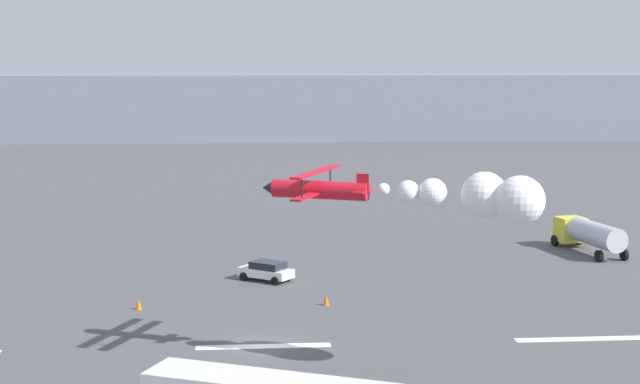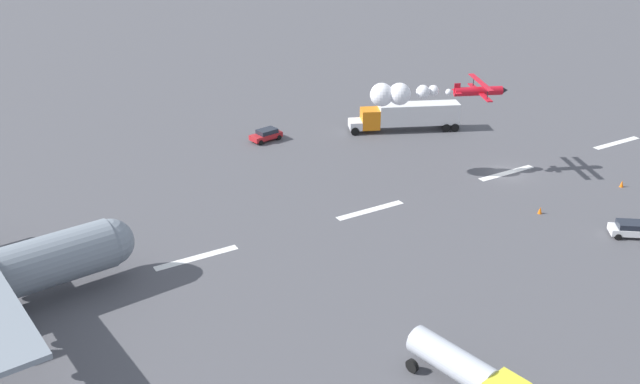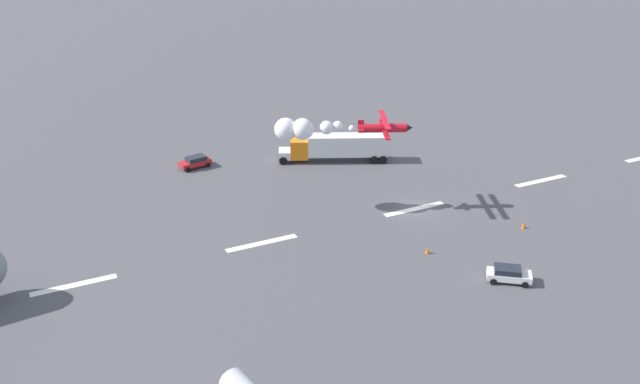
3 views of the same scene
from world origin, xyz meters
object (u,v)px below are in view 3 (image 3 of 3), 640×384
object	(u,v)px
traffic_cone_near	(524,225)
traffic_cone_far	(427,250)
stunt_biplane_red	(313,129)
followme_car_yellow	(195,162)
airport_staff_sedan	(509,274)
semi_truck_orange	(337,146)

from	to	relation	value
traffic_cone_near	traffic_cone_far	world-z (taller)	same
stunt_biplane_red	followme_car_yellow	world-z (taller)	stunt_biplane_red
followme_car_yellow	traffic_cone_far	distance (m)	36.47
airport_staff_sedan	semi_truck_orange	bearing A→B (deg)	-88.96
stunt_biplane_red	followme_car_yellow	xyz separation A→B (m)	(9.10, -17.88, -8.89)
traffic_cone_near	airport_staff_sedan	bearing A→B (deg)	42.24
followme_car_yellow	traffic_cone_near	bearing A→B (deg)	129.96
semi_truck_orange	stunt_biplane_red	bearing A→B (deg)	52.12
stunt_biplane_red	traffic_cone_far	distance (m)	18.92
semi_truck_orange	followme_car_yellow	xyz separation A→B (m)	(18.23, -6.15, -1.32)
stunt_biplane_red	semi_truck_orange	size ratio (longest dim) A/B	1.00
semi_truck_orange	traffic_cone_near	size ratio (longest dim) A/B	19.44
semi_truck_orange	traffic_cone_far	xyz separation A→B (m)	(3.30, 27.12, -1.75)
stunt_biplane_red	traffic_cone_near	distance (m)	25.86
followme_car_yellow	traffic_cone_far	bearing A→B (deg)	114.17
stunt_biplane_red	semi_truck_orange	distance (m)	16.68
semi_truck_orange	traffic_cone_near	world-z (taller)	semi_truck_orange
traffic_cone_near	traffic_cone_far	xyz separation A→B (m)	(12.84, 0.13, 0.00)
stunt_biplane_red	followme_car_yellow	distance (m)	21.94
airport_staff_sedan	traffic_cone_near	world-z (taller)	airport_staff_sedan
airport_staff_sedan	followme_car_yellow	bearing A→B (deg)	-65.41
stunt_biplane_red	airport_staff_sedan	world-z (taller)	stunt_biplane_red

